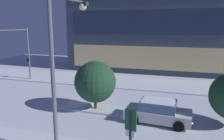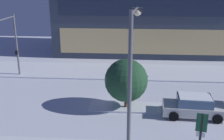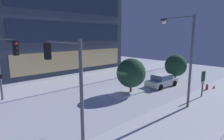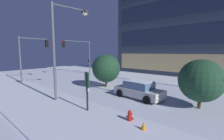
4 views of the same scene
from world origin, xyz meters
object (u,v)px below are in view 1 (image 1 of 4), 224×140
traffic_light_corner_far_left (14,46)px  street_lamp_arched (63,52)px  car_near (158,112)px  parking_info_sign (131,130)px  decorated_tree_median (95,82)px

traffic_light_corner_far_left → street_lamp_arched: (11.05, -9.68, 0.83)m
car_near → parking_info_sign: size_ratio=1.65×
traffic_light_corner_far_left → street_lamp_arched: size_ratio=0.78×
car_near → parking_info_sign: bearing=-95.3°
parking_info_sign → traffic_light_corner_far_left: bearing=67.3°
car_near → decorated_tree_median: (-4.71, 0.82, 1.49)m
parking_info_sign → street_lamp_arched: bearing=92.9°
street_lamp_arched → parking_info_sign: 4.89m
traffic_light_corner_far_left → parking_info_sign: traffic_light_corner_far_left is taller
traffic_light_corner_far_left → decorated_tree_median: 11.72m
parking_info_sign → car_near: bearing=3.5°
traffic_light_corner_far_left → decorated_tree_median: traffic_light_corner_far_left is taller
car_near → traffic_light_corner_far_left: 16.62m
parking_info_sign → decorated_tree_median: bearing=46.2°
traffic_light_corner_far_left → parking_info_sign: (14.59, -10.28, -2.49)m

